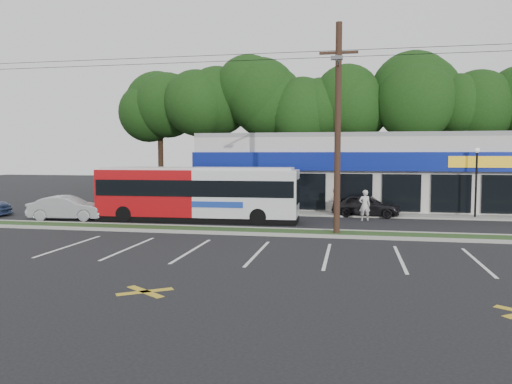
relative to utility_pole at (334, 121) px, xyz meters
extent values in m
plane|color=black|center=(-2.83, -0.93, -5.41)|extent=(120.00, 120.00, 0.00)
cube|color=#243D19|center=(-2.83, 0.07, -5.35)|extent=(40.00, 1.60, 0.12)
cube|color=#9E9E93|center=(-2.83, -0.78, -5.34)|extent=(40.00, 0.25, 0.14)
cube|color=#9E9E93|center=(-2.83, 0.92, -5.34)|extent=(40.00, 0.25, 0.14)
cube|color=#9E9E93|center=(2.17, 8.07, -5.36)|extent=(32.00, 2.20, 0.10)
cube|color=beige|center=(2.67, 15.07, -2.91)|extent=(25.00, 12.00, 5.00)
cube|color=navy|center=(2.67, 8.82, -2.01)|extent=(25.00, 0.50, 1.20)
cube|color=black|center=(2.67, 9.01, -4.01)|extent=(24.00, 0.12, 2.40)
cube|color=yellow|center=(9.67, 8.55, -2.01)|extent=(6.00, 0.06, 0.70)
cube|color=gray|center=(2.67, 15.07, -0.26)|extent=(25.00, 12.00, 0.30)
cylinder|color=black|center=(0.17, 0.07, -0.41)|extent=(0.30, 0.30, 10.00)
cube|color=black|center=(0.17, 0.07, 3.19)|extent=(1.80, 0.12, 0.12)
cylinder|color=#59595E|center=(0.17, -1.13, 2.59)|extent=(0.10, 2.40, 0.10)
cube|color=#59595E|center=(0.17, -2.43, 2.49)|extent=(0.50, 0.25, 0.15)
cylinder|color=black|center=(-2.83, 0.07, 3.29)|extent=(50.00, 0.02, 0.02)
cylinder|color=black|center=(-2.83, 0.07, 2.99)|extent=(50.00, 0.02, 0.02)
cylinder|color=black|center=(8.17, 7.87, -3.41)|extent=(0.12, 0.12, 4.00)
sphere|color=silver|center=(8.17, 7.87, -1.31)|extent=(0.30, 0.30, 0.30)
cylinder|color=black|center=(-18.83, 25.07, -2.55)|extent=(0.56, 0.56, 5.72)
sphere|color=black|center=(-18.83, 25.07, 3.04)|extent=(6.76, 6.76, 6.76)
cylinder|color=black|center=(-13.83, 25.07, -2.55)|extent=(0.56, 0.56, 5.72)
sphere|color=black|center=(-13.83, 25.07, 3.04)|extent=(6.76, 6.76, 6.76)
cylinder|color=black|center=(-8.83, 25.07, -2.55)|extent=(0.56, 0.56, 5.72)
sphere|color=black|center=(-8.83, 25.07, 3.04)|extent=(6.76, 6.76, 6.76)
cylinder|color=black|center=(-3.83, 25.07, -2.55)|extent=(0.56, 0.56, 5.72)
sphere|color=black|center=(-3.83, 25.07, 3.04)|extent=(6.76, 6.76, 6.76)
cylinder|color=black|center=(1.17, 25.07, -2.55)|extent=(0.56, 0.56, 5.72)
sphere|color=black|center=(1.17, 25.07, 3.04)|extent=(6.76, 6.76, 6.76)
cylinder|color=black|center=(6.17, 25.07, -2.55)|extent=(0.56, 0.56, 5.72)
sphere|color=black|center=(6.17, 25.07, 3.04)|extent=(6.76, 6.76, 6.76)
cylinder|color=black|center=(11.17, 25.07, -2.55)|extent=(0.56, 0.56, 5.72)
sphere|color=black|center=(11.17, 25.07, 3.04)|extent=(6.76, 6.76, 6.76)
cube|color=#A60C10|center=(-10.75, 3.48, -3.75)|extent=(5.85, 2.58, 2.65)
cube|color=silver|center=(-4.98, 3.66, -3.75)|extent=(5.85, 2.58, 2.65)
cube|color=black|center=(-7.87, 3.57, -5.22)|extent=(11.62, 2.71, 0.34)
cube|color=black|center=(-7.87, 3.57, -3.44)|extent=(11.39, 2.81, 0.91)
cube|color=black|center=(-2.07, 3.75, -3.58)|extent=(0.12, 2.05, 1.35)
cube|color=#193899|center=(-6.39, 2.40, -4.31)|extent=(2.89, 0.12, 0.34)
cube|color=silver|center=(-7.87, 3.57, -2.38)|extent=(11.03, 2.50, 0.17)
cylinder|color=black|center=(-11.88, 2.37, -4.95)|extent=(0.93, 0.30, 0.92)
cylinder|color=black|center=(-11.94, 4.53, -4.95)|extent=(0.93, 0.30, 0.92)
cylinder|color=black|center=(-4.14, 2.60, -4.95)|extent=(0.93, 0.30, 0.92)
cylinder|color=black|center=(-4.21, 4.77, -4.95)|extent=(0.93, 0.30, 0.92)
imported|color=black|center=(1.74, 7.57, -4.71)|extent=(4.30, 2.16, 1.41)
imported|color=#A4A6AB|center=(-15.56, 2.57, -4.70)|extent=(4.51, 2.18, 1.42)
imported|color=beige|center=(1.61, 5.57, -4.51)|extent=(0.73, 0.55, 1.80)
imported|color=beige|center=(-0.18, 7.57, -4.54)|extent=(0.96, 0.81, 1.75)
camera|label=1|loc=(0.88, -23.90, -1.52)|focal=35.00mm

